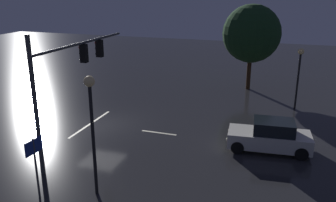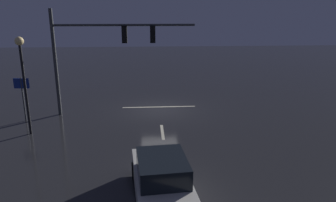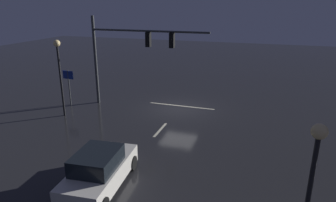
# 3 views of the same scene
# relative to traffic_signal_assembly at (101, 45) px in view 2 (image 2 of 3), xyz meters

# --- Properties ---
(ground_plane) EXTENTS (80.00, 80.00, 0.00)m
(ground_plane) POSITION_rel_traffic_signal_assembly_xyz_m (-3.56, -0.48, -4.40)
(ground_plane) COLOR #232326
(traffic_signal_assembly) EXTENTS (8.65, 0.47, 6.53)m
(traffic_signal_assembly) POSITION_rel_traffic_signal_assembly_xyz_m (0.00, 0.00, 0.00)
(traffic_signal_assembly) COLOR #383A3D
(traffic_signal_assembly) RESTS_ON ground_plane
(lane_dash_far) EXTENTS (0.16, 2.20, 0.01)m
(lane_dash_far) POSITION_rel_traffic_signal_assembly_xyz_m (-3.56, 3.52, -4.40)
(lane_dash_far) COLOR beige
(lane_dash_far) RESTS_ON ground_plane
(lane_dash_mid) EXTENTS (0.16, 2.20, 0.01)m
(lane_dash_mid) POSITION_rel_traffic_signal_assembly_xyz_m (-3.56, 9.52, -4.40)
(lane_dash_mid) COLOR beige
(lane_dash_mid) RESTS_ON ground_plane
(stop_bar) EXTENTS (5.00, 0.16, 0.01)m
(stop_bar) POSITION_rel_traffic_signal_assembly_xyz_m (-3.56, -1.19, -4.40)
(stop_bar) COLOR beige
(stop_bar) RESTS_ON ground_plane
(car_approaching) EXTENTS (2.24, 4.49, 1.70)m
(car_approaching) POSITION_rel_traffic_signal_assembly_xyz_m (-3.22, 9.96, -3.61)
(car_approaching) COLOR silver
(car_approaching) RESTS_ON ground_plane
(street_lamp_right_kerb) EXTENTS (0.44, 0.44, 5.15)m
(street_lamp_right_kerb) POSITION_rel_traffic_signal_assembly_xyz_m (3.52, 3.28, -0.81)
(street_lamp_right_kerb) COLOR black
(street_lamp_right_kerb) RESTS_ON ground_plane
(route_sign) EXTENTS (0.90, 0.13, 2.67)m
(route_sign) POSITION_rel_traffic_signal_assembly_xyz_m (4.55, 1.14, -2.48)
(route_sign) COLOR #383A3D
(route_sign) RESTS_ON ground_plane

